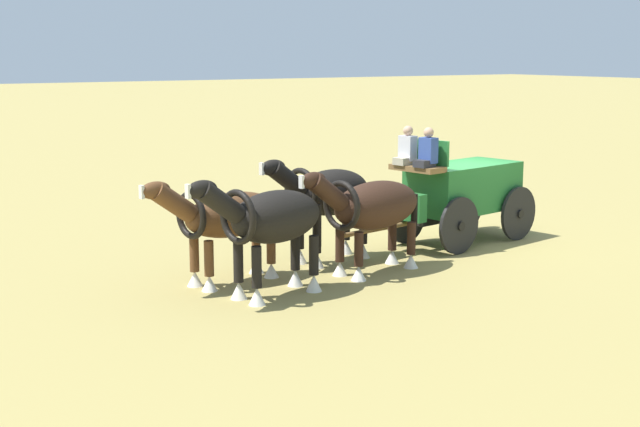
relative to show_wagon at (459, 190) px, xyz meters
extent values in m
plane|color=#9E8C4C|center=(-0.16, -0.03, -1.24)|extent=(220.00, 220.00, 0.00)
cube|color=#236B2D|center=(-0.16, -0.03, 0.04)|extent=(2.94, 1.80, 1.10)
cube|color=brown|center=(1.44, 0.25, 0.63)|extent=(0.76, 1.29, 0.12)
cube|color=#236B2D|center=(1.84, 0.32, -0.16)|extent=(0.42, 1.10, 0.60)
cube|color=#236B2D|center=(1.15, 0.20, 0.97)|extent=(0.27, 1.21, 0.55)
cube|color=black|center=(-0.16, -0.03, -0.61)|extent=(3.01, 0.68, 0.16)
cylinder|color=black|center=(0.79, 0.92, -0.61)|extent=(1.26, 0.30, 1.27)
cylinder|color=black|center=(0.79, 0.92, -0.61)|extent=(0.23, 0.21, 0.20)
cylinder|color=black|center=(1.06, -0.60, -0.61)|extent=(1.26, 0.30, 1.27)
cylinder|color=black|center=(1.06, -0.60, -0.61)|extent=(0.23, 0.21, 0.20)
cylinder|color=black|center=(-1.37, 0.55, -0.61)|extent=(1.26, 0.30, 1.27)
cylinder|color=black|center=(-1.37, 0.55, -0.61)|extent=(0.23, 0.21, 0.20)
cylinder|color=black|center=(-1.11, -0.98, -0.61)|extent=(1.26, 0.30, 1.27)
cylinder|color=black|center=(-1.11, -0.98, -0.61)|extent=(0.23, 0.21, 0.20)
cylinder|color=brown|center=(2.48, 0.43, -0.56)|extent=(2.58, 0.54, 0.10)
cube|color=#2D2D33|center=(1.51, 0.56, 0.77)|extent=(0.45, 0.38, 0.16)
cube|color=#334C99|center=(1.39, 0.54, 1.05)|extent=(0.30, 0.40, 0.55)
sphere|color=tan|center=(1.39, 0.54, 1.43)|extent=(0.22, 0.22, 0.22)
cube|color=#BCB293|center=(1.61, -0.02, 0.77)|extent=(0.45, 0.38, 0.16)
cube|color=silver|center=(1.49, -0.04, 1.05)|extent=(0.30, 0.40, 0.55)
sphere|color=tan|center=(1.49, -0.04, 1.43)|extent=(0.22, 0.22, 0.22)
ellipsoid|color=#331E14|center=(3.25, 1.22, 0.12)|extent=(2.30, 1.32, 0.96)
cylinder|color=#331E14|center=(3.95, 1.62, -0.62)|extent=(0.18, 0.18, 0.67)
cone|color=silver|center=(3.95, 1.62, -1.10)|extent=(0.30, 0.30, 0.29)
cylinder|color=#331E14|center=(4.04, 1.09, -0.62)|extent=(0.18, 0.18, 0.67)
cone|color=silver|center=(4.04, 1.09, -1.10)|extent=(0.30, 0.30, 0.29)
cylinder|color=#331E14|center=(2.46, 1.36, -0.62)|extent=(0.18, 0.18, 0.67)
cone|color=silver|center=(2.46, 1.36, -1.10)|extent=(0.30, 0.30, 0.29)
cylinder|color=#331E14|center=(2.55, 0.83, -0.62)|extent=(0.18, 0.18, 0.67)
cone|color=silver|center=(2.55, 0.83, -1.10)|extent=(0.30, 0.30, 0.29)
cylinder|color=#331E14|center=(4.58, 1.45, 0.53)|extent=(0.99, 0.52, 0.81)
ellipsoid|color=#331E14|center=(4.94, 1.52, 0.78)|extent=(0.64, 0.36, 0.32)
cube|color=silver|center=(5.21, 1.57, 0.78)|extent=(0.08, 0.11, 0.24)
torus|color=black|center=(4.21, 1.39, 0.22)|extent=(0.29, 0.99, 0.99)
cylinder|color=black|center=(2.14, 1.03, -0.18)|extent=(0.14, 0.14, 0.80)
ellipsoid|color=black|center=(3.47, -0.06, 0.23)|extent=(2.06, 1.28, 0.97)
cylinder|color=black|center=(4.09, 0.32, -0.55)|extent=(0.18, 0.18, 0.74)
cone|color=silver|center=(4.09, 0.32, -1.08)|extent=(0.30, 0.30, 0.32)
cylinder|color=black|center=(4.18, -0.20, -0.55)|extent=(0.18, 0.18, 0.74)
cone|color=silver|center=(4.18, -0.20, -1.08)|extent=(0.30, 0.30, 0.32)
cylinder|color=black|center=(2.77, 0.09, -0.55)|extent=(0.18, 0.18, 0.74)
cone|color=silver|center=(2.77, 0.09, -1.08)|extent=(0.30, 0.30, 0.32)
cylinder|color=black|center=(2.86, -0.43, -0.55)|extent=(0.18, 0.18, 0.74)
cone|color=silver|center=(2.86, -0.43, -1.08)|extent=(0.30, 0.30, 0.32)
cylinder|color=black|center=(4.69, 0.16, 0.63)|extent=(0.99, 0.52, 0.81)
ellipsoid|color=black|center=(5.05, 0.22, 0.89)|extent=(0.64, 0.36, 0.32)
cube|color=silver|center=(5.33, 0.27, 0.89)|extent=(0.08, 0.11, 0.24)
torus|color=black|center=(4.33, 0.09, 0.33)|extent=(0.29, 1.00, 0.99)
cylinder|color=black|center=(2.48, -0.23, -0.07)|extent=(0.14, 0.14, 0.80)
ellipsoid|color=black|center=(5.81, 1.67, 0.22)|extent=(2.05, 1.27, 0.95)
cylinder|color=black|center=(6.43, 2.04, -0.56)|extent=(0.18, 0.18, 0.74)
cone|color=silver|center=(6.43, 2.04, -1.08)|extent=(0.30, 0.30, 0.32)
cylinder|color=black|center=(6.52, 1.53, -0.56)|extent=(0.18, 0.18, 0.74)
cone|color=silver|center=(6.52, 1.53, -1.08)|extent=(0.30, 0.30, 0.32)
cylinder|color=black|center=(5.11, 1.81, -0.56)|extent=(0.18, 0.18, 0.74)
cone|color=silver|center=(5.11, 1.81, -1.08)|extent=(0.30, 0.30, 0.32)
cylinder|color=black|center=(5.20, 1.30, -0.56)|extent=(0.18, 0.18, 0.74)
cone|color=silver|center=(5.20, 1.30, -1.08)|extent=(0.30, 0.30, 0.32)
cylinder|color=black|center=(7.03, 1.88, 0.62)|extent=(0.99, 0.52, 0.81)
ellipsoid|color=black|center=(7.39, 1.94, 0.88)|extent=(0.64, 0.36, 0.32)
cube|color=silver|center=(7.67, 1.99, 0.88)|extent=(0.08, 0.11, 0.24)
torus|color=black|center=(6.66, 1.82, 0.32)|extent=(0.29, 0.98, 0.98)
cylinder|color=black|center=(4.82, 1.50, -0.08)|extent=(0.14, 0.14, 0.80)
ellipsoid|color=brown|center=(6.04, 0.39, 0.08)|extent=(2.24, 1.21, 0.86)
cylinder|color=brown|center=(6.73, 0.75, -0.62)|extent=(0.18, 0.18, 0.67)
cone|color=silver|center=(6.73, 0.75, -1.10)|extent=(0.30, 0.30, 0.29)
cylinder|color=brown|center=(6.81, 0.28, -0.62)|extent=(0.18, 0.18, 0.67)
cone|color=silver|center=(6.81, 0.28, -1.10)|extent=(0.30, 0.30, 0.29)
cylinder|color=brown|center=(5.26, 0.50, -0.62)|extent=(0.18, 0.18, 0.67)
cone|color=silver|center=(5.26, 0.50, -1.10)|extent=(0.30, 0.30, 0.29)
cylinder|color=brown|center=(5.35, 0.03, -0.62)|extent=(0.18, 0.18, 0.67)
cone|color=silver|center=(5.35, 0.03, -1.10)|extent=(0.30, 0.30, 0.29)
cylinder|color=brown|center=(7.34, 0.62, 0.46)|extent=(0.99, 0.52, 0.81)
ellipsoid|color=brown|center=(7.70, 0.68, 0.72)|extent=(0.64, 0.36, 0.32)
cube|color=silver|center=(7.98, 0.73, 0.72)|extent=(0.08, 0.11, 0.24)
torus|color=black|center=(6.98, 0.55, 0.18)|extent=(0.27, 0.90, 0.89)
cylinder|color=black|center=(4.94, 0.20, -0.22)|extent=(0.14, 0.14, 0.80)
camera|label=1|loc=(13.64, 15.36, 3.15)|focal=50.06mm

